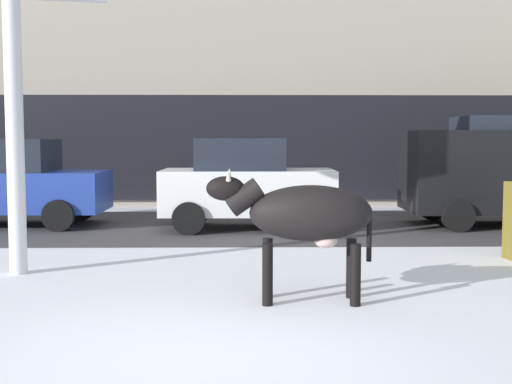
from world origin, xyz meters
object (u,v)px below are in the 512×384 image
(pedestrian_near_billboard, at_px, (413,177))
(pedestrian_by_cars, at_px, (465,177))
(car_white_hatchback, at_px, (246,184))
(car_blue_sedan, at_px, (5,183))
(cow_black, at_px, (305,216))

(pedestrian_near_billboard, distance_m, pedestrian_by_cars, 1.35)
(car_white_hatchback, relative_size, pedestrian_by_cars, 2.04)
(pedestrian_by_cars, bearing_deg, pedestrian_near_billboard, 180.00)
(car_white_hatchback, bearing_deg, car_blue_sedan, 173.36)
(car_blue_sedan, height_order, pedestrian_by_cars, car_blue_sedan)
(car_blue_sedan, height_order, pedestrian_near_billboard, car_blue_sedan)
(cow_black, distance_m, pedestrian_near_billboard, 10.20)
(pedestrian_near_billboard, xyz_separation_m, pedestrian_by_cars, (1.35, 0.00, 0.00))
(pedestrian_near_billboard, bearing_deg, pedestrian_by_cars, 0.00)
(cow_black, height_order, pedestrian_by_cars, pedestrian_by_cars)
(car_white_hatchback, xyz_separation_m, pedestrian_by_cars, (5.62, 3.34, -0.05))
(pedestrian_near_billboard, bearing_deg, car_white_hatchback, -141.95)
(car_blue_sedan, xyz_separation_m, pedestrian_by_cars, (10.72, 2.74, -0.03))
(cow_black, distance_m, car_blue_sedan, 8.89)
(car_blue_sedan, distance_m, pedestrian_by_cars, 11.07)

